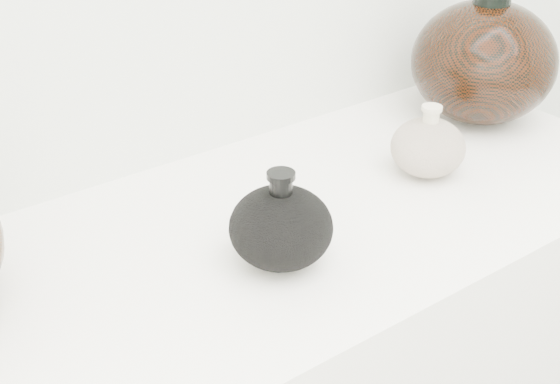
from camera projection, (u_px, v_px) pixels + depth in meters
black_gourd_vase at (281, 227)px, 0.96m from camera, size 0.14×0.14×0.13m
cream_gourd_vase at (428, 147)px, 1.17m from camera, size 0.13×0.13×0.11m
right_round_pot at (484, 61)px, 1.32m from camera, size 0.27×0.27×0.23m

